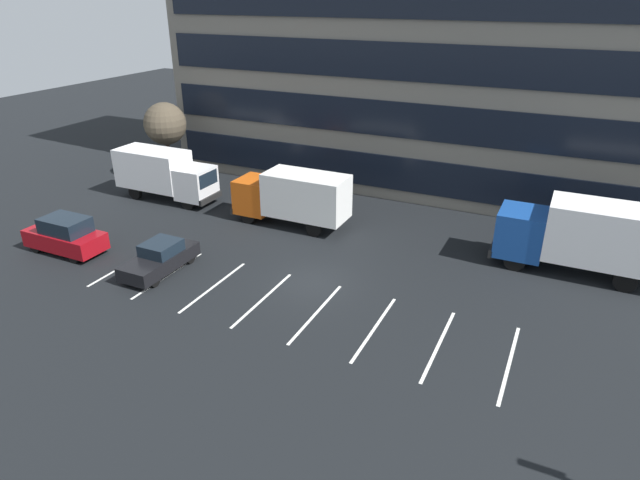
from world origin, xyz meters
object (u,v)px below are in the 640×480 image
(box_truck_orange, at_px, (293,196))
(box_truck_blue, at_px, (584,235))
(suv_maroon, at_px, (65,235))
(sedan_black, at_px, (160,258))
(box_truck_white, at_px, (164,173))
(bare_tree, at_px, (165,124))

(box_truck_orange, distance_m, box_truck_blue, 16.12)
(box_truck_orange, xyz_separation_m, box_truck_blue, (16.10, 0.78, 0.23))
(suv_maroon, bearing_deg, box_truck_blue, 20.47)
(sedan_black, distance_m, suv_maroon, 6.20)
(box_truck_white, height_order, box_truck_blue, box_truck_blue)
(box_truck_blue, relative_size, suv_maroon, 1.79)
(sedan_black, relative_size, suv_maroon, 0.96)
(suv_maroon, bearing_deg, box_truck_white, 93.91)
(bare_tree, bearing_deg, box_truck_white, -54.29)
(box_truck_white, relative_size, suv_maroon, 1.59)
(box_truck_orange, xyz_separation_m, box_truck_white, (-10.09, 0.27, -0.01))
(box_truck_blue, distance_m, sedan_black, 21.47)
(suv_maroon, distance_m, bare_tree, 13.43)
(box_truck_orange, height_order, box_truck_blue, box_truck_blue)
(sedan_black, bearing_deg, bare_tree, 127.62)
(suv_maroon, xyz_separation_m, bare_tree, (-3.20, 12.64, 3.24))
(suv_maroon, bearing_deg, sedan_black, 4.25)
(sedan_black, xyz_separation_m, bare_tree, (-9.39, 12.18, 3.49))
(bare_tree, bearing_deg, box_truck_blue, -6.11)
(box_truck_white, height_order, sedan_black, box_truck_white)
(box_truck_orange, bearing_deg, box_truck_white, 178.48)
(suv_maroon, height_order, bare_tree, bare_tree)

